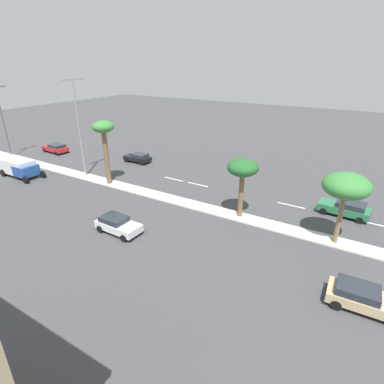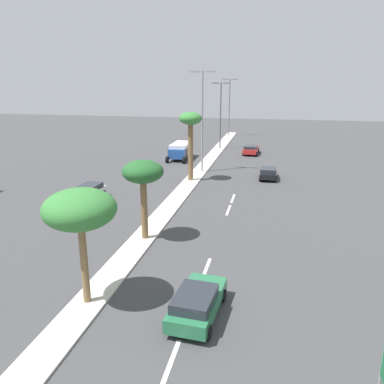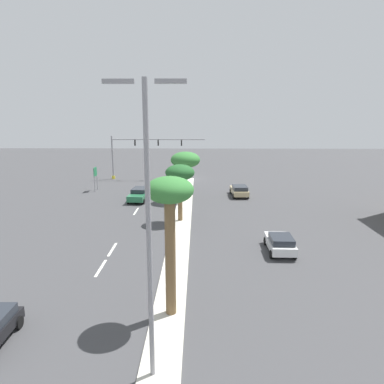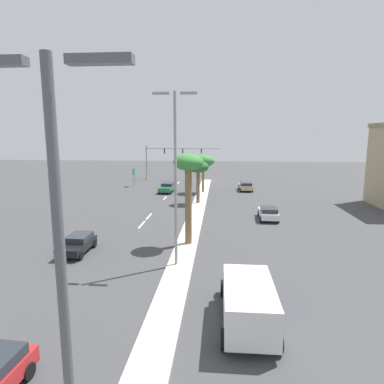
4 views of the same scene
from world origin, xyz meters
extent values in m
plane|color=#424244|center=(0.00, 31.34, 0.00)|extent=(160.00, 160.00, 0.00)
cube|color=beige|center=(0.00, 40.29, 0.06)|extent=(1.80, 80.58, 0.12)
cube|color=silver|center=(5.21, 4.00, 0.01)|extent=(0.20, 2.80, 0.01)
cube|color=silver|center=(5.21, 11.23, 0.01)|extent=(0.20, 2.80, 0.01)
cube|color=silver|center=(5.21, 19.49, 0.01)|extent=(0.20, 2.80, 0.01)
cube|color=silver|center=(5.21, 30.60, 0.01)|extent=(0.20, 2.80, 0.01)
cube|color=silver|center=(5.21, 34.07, 0.01)|extent=(0.20, 2.80, 0.01)
cylinder|color=gray|center=(12.16, 0.18, 3.47)|extent=(0.24, 0.24, 6.93)
cylinder|color=gold|center=(12.16, 0.18, 0.25)|extent=(0.53, 0.53, 0.50)
cylinder|color=gray|center=(4.75, 0.18, 6.37)|extent=(14.81, 0.16, 0.16)
cube|color=black|center=(8.45, 0.18, 5.82)|extent=(0.20, 0.32, 0.90)
sphere|color=#19D83F|center=(8.45, 0.06, 5.52)|extent=(0.18, 0.18, 0.18)
cube|color=black|center=(4.75, 0.18, 5.82)|extent=(0.20, 0.32, 0.90)
sphere|color=#19D83F|center=(4.75, 0.06, 5.52)|extent=(0.18, 0.18, 0.18)
cube|color=black|center=(1.05, 0.18, 5.82)|extent=(0.20, 0.32, 0.90)
sphere|color=#19D83F|center=(1.05, 0.06, 5.52)|extent=(0.18, 0.18, 0.18)
cylinder|color=gray|center=(12.49, 8.48, 1.63)|extent=(0.10, 0.10, 3.26)
cylinder|color=gray|center=(12.49, 9.75, 1.63)|extent=(0.10, 0.10, 3.26)
cube|color=#19723F|center=(12.49, 9.12, 2.65)|extent=(0.08, 1.41, 1.21)
cylinder|color=olive|center=(-0.06, 14.57, 2.27)|extent=(0.37, 0.37, 4.31)
ellipsoid|color=#387F38|center=(-0.06, 14.57, 5.05)|extent=(3.54, 3.54, 1.94)
cylinder|color=brown|center=(0.18, 23.04, 2.28)|extent=(0.46, 0.46, 4.32)
ellipsoid|color=#235B28|center=(0.18, 23.04, 4.93)|extent=(2.84, 2.84, 1.56)
cylinder|color=brown|center=(-0.14, 39.82, 3.29)|extent=(0.56, 0.56, 6.35)
ellipsoid|color=#387F38|center=(-0.14, 39.82, 6.89)|extent=(2.45, 2.45, 1.35)
cylinder|color=gray|center=(0.28, 44.44, 5.99)|extent=(0.20, 0.20, 11.74)
cube|color=gray|center=(-0.62, 44.44, 11.71)|extent=(1.10, 0.24, 0.16)
cube|color=gray|center=(1.18, 44.44, 11.71)|extent=(1.10, 0.24, 0.16)
cylinder|color=#515459|center=(0.16, 60.93, 5.27)|extent=(0.20, 0.20, 10.31)
cube|color=#515459|center=(-0.74, 60.93, 10.28)|extent=(1.10, 0.24, 0.16)
cube|color=black|center=(8.27, 42.60, 0.60)|extent=(1.81, 4.00, 0.55)
cube|color=#262B33|center=(8.28, 42.10, 1.10)|extent=(1.61, 2.21, 0.46)
cylinder|color=black|center=(7.42, 43.99, 0.32)|extent=(0.23, 0.64, 0.64)
cylinder|color=black|center=(9.10, 44.00, 0.32)|extent=(0.23, 0.64, 0.64)
cylinder|color=black|center=(7.45, 41.20, 0.32)|extent=(0.23, 0.64, 0.64)
cylinder|color=black|center=(9.13, 41.22, 0.32)|extent=(0.23, 0.64, 0.64)
cylinder|color=black|center=(4.37, 55.84, 0.32)|extent=(0.25, 0.65, 0.64)
cube|color=silver|center=(-7.97, 30.77, 0.64)|extent=(1.90, 4.02, 0.63)
cube|color=#262B33|center=(-7.96, 31.27, 1.18)|extent=(1.69, 2.23, 0.46)
cylinder|color=black|center=(-7.13, 29.36, 0.32)|extent=(0.23, 0.64, 0.64)
cylinder|color=black|center=(-8.86, 29.39, 0.32)|extent=(0.23, 0.64, 0.64)
cylinder|color=black|center=(-7.07, 32.15, 0.32)|extent=(0.23, 0.64, 0.64)
cylinder|color=black|center=(-8.81, 32.18, 0.32)|extent=(0.23, 0.64, 0.64)
cube|color=#287047|center=(5.64, 14.68, 0.66)|extent=(2.26, 4.67, 0.67)
cube|color=#262B33|center=(5.60, 14.12, 1.24)|extent=(1.92, 2.62, 0.49)
cylinder|color=black|center=(4.86, 16.33, 0.32)|extent=(0.27, 0.65, 0.64)
cylinder|color=black|center=(6.68, 16.19, 0.32)|extent=(0.27, 0.65, 0.64)
cylinder|color=black|center=(4.61, 13.17, 0.32)|extent=(0.27, 0.65, 0.64)
cylinder|color=black|center=(6.43, 13.03, 0.32)|extent=(0.27, 0.65, 0.64)
cube|color=tan|center=(-6.92, 11.90, 0.64)|extent=(2.08, 4.41, 0.63)
cube|color=#262B33|center=(-6.94, 12.44, 1.19)|extent=(1.81, 2.45, 0.48)
cylinder|color=black|center=(-5.96, 10.42, 0.32)|extent=(0.24, 0.65, 0.64)
cylinder|color=black|center=(-7.77, 10.35, 0.32)|extent=(0.24, 0.65, 0.64)
cylinder|color=black|center=(-6.07, 13.46, 0.32)|extent=(0.24, 0.65, 0.64)
cylinder|color=black|center=(-7.89, 13.39, 0.32)|extent=(0.24, 0.65, 0.64)
cube|color=#234C99|center=(-4.12, 50.03, 1.10)|extent=(2.31, 2.30, 1.30)
cube|color=silver|center=(-4.12, 51.83, 1.34)|extent=(2.31, 4.90, 1.77)
cylinder|color=black|center=(-2.97, 48.55, 0.45)|extent=(0.28, 0.90, 0.90)
cylinder|color=black|center=(-5.27, 48.55, 0.45)|extent=(0.28, 0.90, 0.90)
cylinder|color=black|center=(-2.97, 53.41, 0.45)|extent=(0.28, 0.90, 0.90)
cylinder|color=black|center=(-5.27, 53.41, 0.45)|extent=(0.28, 0.90, 0.90)
camera|label=1|loc=(-24.51, 13.32, 13.76)|focal=28.86mm
camera|label=2|loc=(8.78, -1.47, 10.99)|focal=36.59mm
camera|label=3|loc=(-1.55, 57.18, 10.71)|focal=33.48mm
camera|label=4|loc=(-2.69, 66.41, 9.09)|focal=31.10mm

